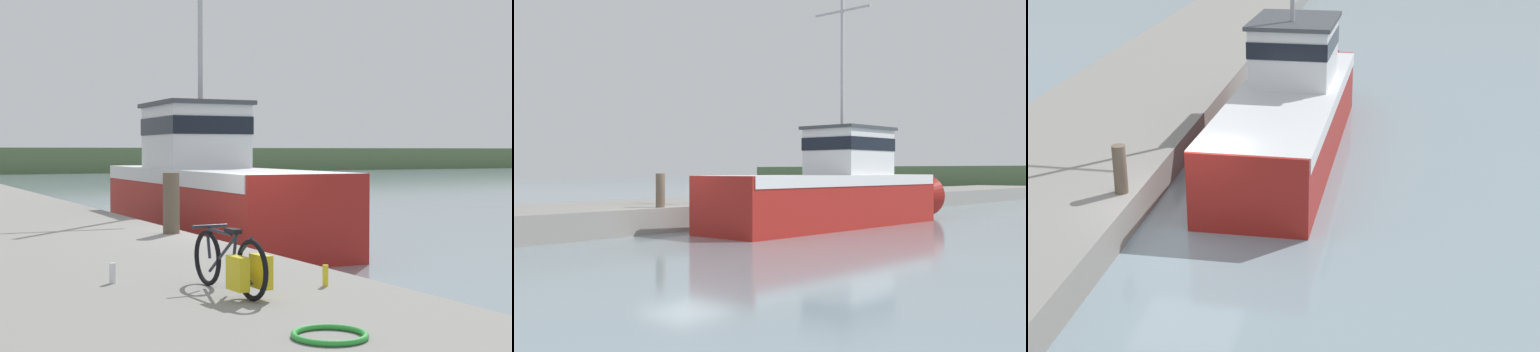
% 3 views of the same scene
% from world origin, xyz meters
% --- Properties ---
extents(ground_plane, '(320.00, 320.00, 0.00)m').
position_xyz_m(ground_plane, '(0.00, 0.00, 0.00)').
color(ground_plane, gray).
extents(dock_pier, '(5.88, 80.00, 0.86)m').
position_xyz_m(dock_pier, '(-4.08, 0.00, 0.43)').
color(dock_pier, gray).
rests_on(dock_pier, ground_plane).
extents(fishing_boat_main, '(3.19, 13.05, 9.72)m').
position_xyz_m(fishing_boat_main, '(1.65, 6.28, 1.41)').
color(fishing_boat_main, maroon).
rests_on(fishing_boat_main, ground_plane).
extents(mooring_post, '(0.32, 0.32, 1.16)m').
position_xyz_m(mooring_post, '(-1.51, 0.22, 1.44)').
color(mooring_post, brown).
rests_on(mooring_post, dock_pier).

